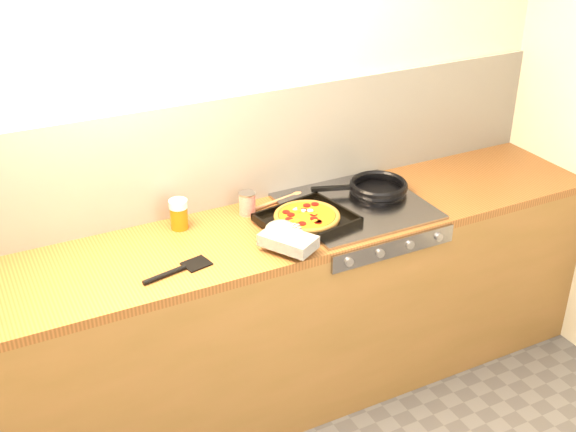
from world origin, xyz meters
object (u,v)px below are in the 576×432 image
frying_pan (377,187)px  tomato_can (247,204)px  pizza_on_tray (301,223)px  juice_glass (179,214)px

frying_pan → tomato_can: bearing=170.7°
pizza_on_tray → juice_glass: juice_glass is taller
frying_pan → tomato_can: tomato_can is taller
tomato_can → juice_glass: bearing=177.2°
pizza_on_tray → frying_pan: pizza_on_tray is taller
juice_glass → tomato_can: bearing=-2.8°
pizza_on_tray → juice_glass: size_ratio=3.72×
tomato_can → juice_glass: 0.31m
pizza_on_tray → tomato_can: 0.28m
pizza_on_tray → frying_pan: 0.50m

